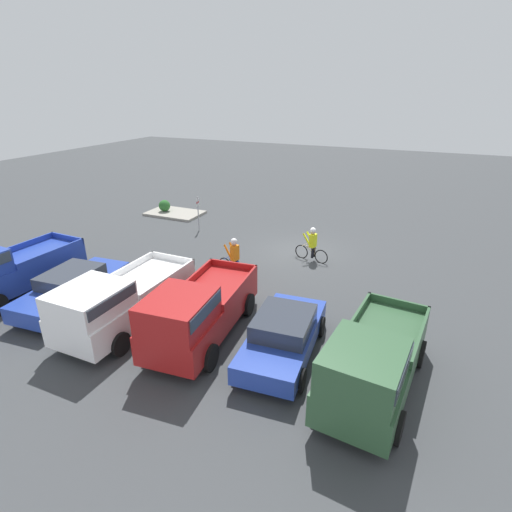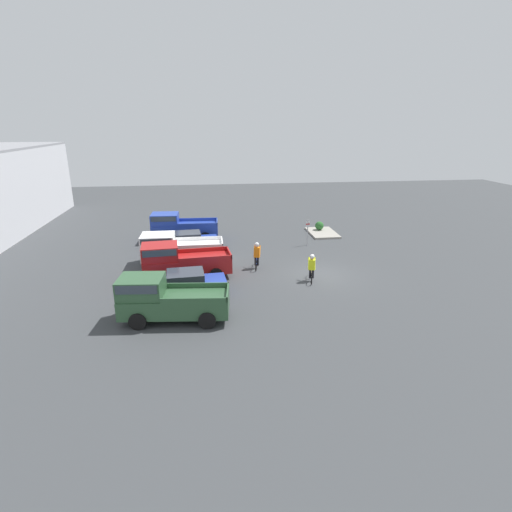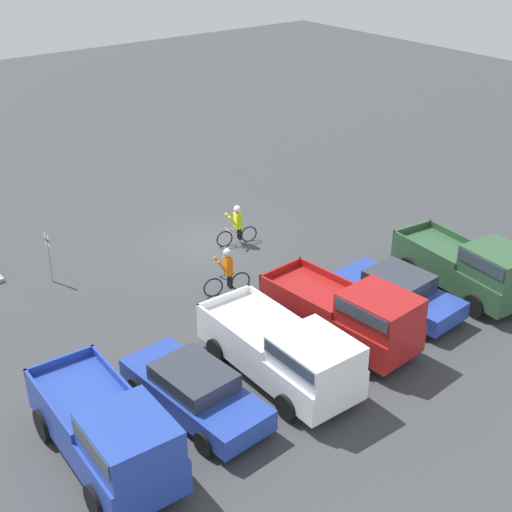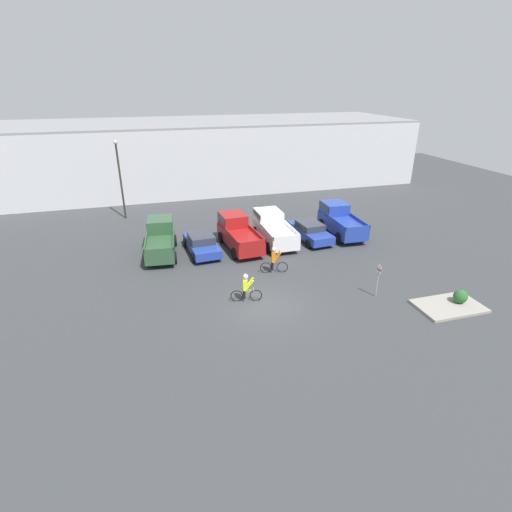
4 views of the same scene
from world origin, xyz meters
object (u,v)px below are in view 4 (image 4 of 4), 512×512
Objects in this scene: cyclist_0 at (274,259)px; shrub at (460,296)px; sedan_0 at (202,243)px; fire_lane_sign at (378,277)px; lamppost at (120,174)px; pickup_truck_1 at (238,232)px; sedan_1 at (310,231)px; pickup_truck_3 at (340,219)px; pickup_truck_2 at (273,227)px; cyclist_1 at (246,287)px; pickup_truck_0 at (160,237)px.

shrub is (8.51, -6.66, -0.39)m from cyclist_0.
sedan_0 is 12.43m from fire_lane_sign.
sedan_0 is 11.45m from lamppost.
pickup_truck_1 reaches higher than shrub.
sedan_1 is 0.91× the size of pickup_truck_3.
pickup_truck_2 is at bearing 72.41° from cyclist_0.
cyclist_1 is 0.26× the size of lamppost.
pickup_truck_1 is 7.25× the size of shrub.
pickup_truck_0 is 13.97m from pickup_truck_3.
fire_lane_sign reaches higher than cyclist_0.
sedan_1 is at bearing -167.19° from pickup_truck_3.
pickup_truck_2 is at bearing -38.72° from lamppost.
sedan_0 is 0.67× the size of lamppost.
cyclist_0 is at bearing 48.62° from cyclist_1.
pickup_truck_1 is at bearing -48.47° from lamppost.
pickup_truck_2 reaches higher than sedan_0.
sedan_1 is at bearing -2.22° from pickup_truck_1.
cyclist_0 is 2.37× the size of shrub.
cyclist_1 is 0.86× the size of fire_lane_sign.
pickup_truck_1 is 5.66m from sedan_1.
shrub is at bearing -60.26° from pickup_truck_2.
cyclist_1 is (1.29, -7.43, 0.17)m from sedan_0.
sedan_0 is 11.26m from pickup_truck_3.
fire_lane_sign is 23.37m from lamppost.
pickup_truck_3 reaches higher than cyclist_0.
pickup_truck_0 is 3.06× the size of cyclist_1.
pickup_truck_1 is 12.50m from lamppost.
lamppost reaches higher than pickup_truck_1.
shrub is at bearing -18.25° from cyclist_1.
fire_lane_sign reaches higher than cyclist_1.
pickup_truck_3 reaches higher than cyclist_1.
sedan_1 is at bearing 1.82° from sedan_0.
fire_lane_sign is at bearing 151.85° from shrub.
sedan_0 is at bearing -17.83° from pickup_truck_0.
cyclist_0 is (1.16, -4.93, -0.22)m from pickup_truck_1.
pickup_truck_2 is 1.02× the size of pickup_truck_3.
lamppost is at bearing 131.53° from pickup_truck_1.
lamppost is (-2.56, 8.71, 2.84)m from pickup_truck_0.
pickup_truck_0 is at bearing 179.75° from pickup_truck_2.
lamppost is 27.49m from shrub.
shrub is at bearing -84.22° from pickup_truck_3.
pickup_truck_2 reaches higher than fire_lane_sign.
lamppost reaches higher than shrub.
sedan_0 reaches higher than sedan_1.
cyclist_0 is 0.88× the size of fire_lane_sign.
cyclist_1 is at bearing 161.75° from shrub.
pickup_truck_1 is at bearing -4.15° from pickup_truck_0.
pickup_truck_2 is 10.30m from fire_lane_sign.
cyclist_0 is at bearing -76.72° from pickup_truck_1.
shrub is at bearing -28.15° from fire_lane_sign.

